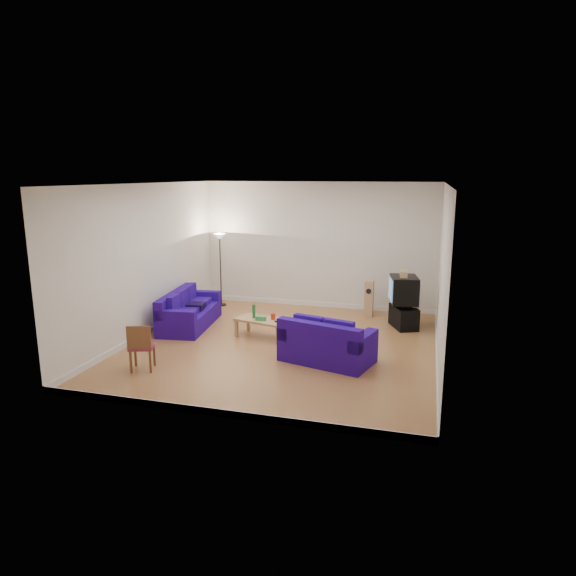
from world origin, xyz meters
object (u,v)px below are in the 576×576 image
(sofa_three_seat, at_px, (188,314))
(coffee_table, at_px, (262,321))
(sofa_loveseat, at_px, (326,346))
(television, at_px, (404,290))
(tv_stand, at_px, (404,317))

(sofa_three_seat, relative_size, coffee_table, 1.77)
(sofa_loveseat, height_order, television, television)
(coffee_table, relative_size, tv_stand, 1.52)
(sofa_three_seat, relative_size, sofa_loveseat, 1.18)
(television, bearing_deg, sofa_three_seat, -86.97)
(sofa_three_seat, bearing_deg, tv_stand, 97.09)
(sofa_three_seat, xyz_separation_m, television, (4.69, 1.17, 0.59))
(tv_stand, bearing_deg, sofa_three_seat, -99.46)
(tv_stand, bearing_deg, television, -67.69)
(sofa_three_seat, relative_size, television, 2.49)
(sofa_loveseat, height_order, tv_stand, sofa_loveseat)
(coffee_table, xyz_separation_m, tv_stand, (2.84, 1.53, -0.11))
(sofa_three_seat, height_order, sofa_loveseat, sofa_loveseat)
(sofa_three_seat, bearing_deg, television, 96.81)
(sofa_three_seat, height_order, coffee_table, sofa_three_seat)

